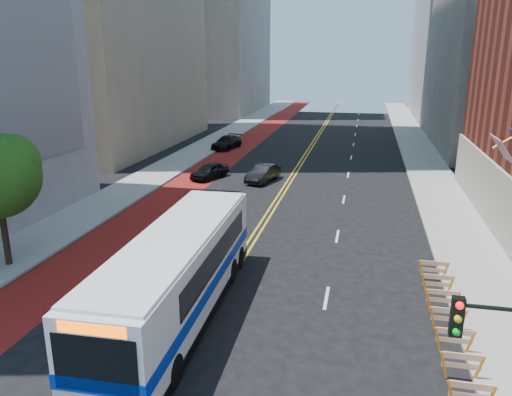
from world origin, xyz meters
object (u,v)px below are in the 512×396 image
Objects in this scene: car_c at (227,142)px; car_b at (263,173)px; traffic_signal at (504,363)px; car_a at (210,171)px; transit_bus at (178,273)px.

car_b is at bearing -51.63° from car_c.
traffic_signal reaches higher than car_a.
transit_bus is 23.71m from car_a.
traffic_signal reaches higher than transit_bus.
transit_bus is 2.70× the size of car_c.
car_a is (-5.93, 22.93, -1.23)m from transit_bus.
transit_bus is at bearing 147.33° from traffic_signal.
car_c is at bearing 120.22° from car_a.
traffic_signal is at bearing -34.10° from transit_bus.
traffic_signal is 1.18× the size of car_b.
traffic_signal is 1.27× the size of car_a.
car_c is at bearing 101.21° from transit_bus.
car_b is at bearing 111.41° from traffic_signal.
traffic_signal is 1.03× the size of car_c.
car_b is at bearing 20.41° from car_a.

